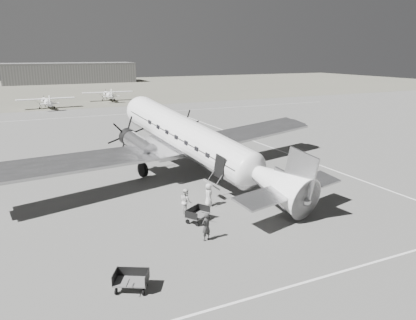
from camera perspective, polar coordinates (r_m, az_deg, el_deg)
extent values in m
plane|color=slate|center=(30.99, -0.39, -3.77)|extent=(260.00, 260.00, 0.00)
cube|color=silver|center=(20.25, 17.12, -15.12)|extent=(60.00, 0.15, 0.01)
cube|color=silver|center=(37.42, 16.53, -1.10)|extent=(0.15, 80.00, 0.01)
cube|color=silver|center=(68.50, -14.68, 6.07)|extent=(90.00, 0.15, 0.01)
cube|color=#5D5B4E|center=(122.68, -19.65, 9.39)|extent=(260.00, 90.00, 0.01)
cube|color=slate|center=(147.84, -18.85, 11.41)|extent=(42.00, 14.00, 6.00)
cube|color=#585858|center=(147.72, -18.96, 12.69)|extent=(42.00, 14.00, 0.60)
imported|color=#323232|center=(22.22, -0.27, -9.34)|extent=(0.67, 0.54, 1.58)
imported|color=silver|center=(25.64, -3.10, -5.83)|extent=(0.68, 0.85, 1.70)
imported|color=beige|center=(26.94, 0.09, -4.92)|extent=(0.74, 0.89, 1.56)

